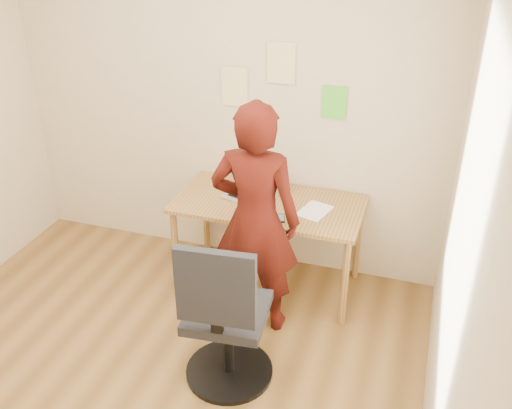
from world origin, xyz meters
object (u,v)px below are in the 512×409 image
(desk, at_px, (269,213))
(laptop, at_px, (252,189))
(office_chair, at_px, (225,324))
(phone, at_px, (281,218))
(person, at_px, (255,220))

(desk, xyz_separation_m, laptop, (-0.15, 0.07, 0.14))
(laptop, bearing_deg, office_chair, -64.50)
(laptop, xyz_separation_m, phone, (0.30, -0.28, -0.05))
(person, bearing_deg, office_chair, 88.61)
(laptop, distance_m, office_chair, 1.22)
(phone, bearing_deg, office_chair, -114.15)
(desk, xyz_separation_m, person, (0.04, -0.45, 0.19))
(laptop, distance_m, person, 0.56)
(desk, xyz_separation_m, office_chair, (0.05, -1.09, -0.19))
(laptop, xyz_separation_m, person, (0.19, -0.52, 0.05))
(office_chair, bearing_deg, person, 85.60)
(desk, height_order, office_chair, office_chair)
(desk, relative_size, office_chair, 1.28)
(person, bearing_deg, phone, -117.04)
(phone, bearing_deg, laptop, 119.05)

